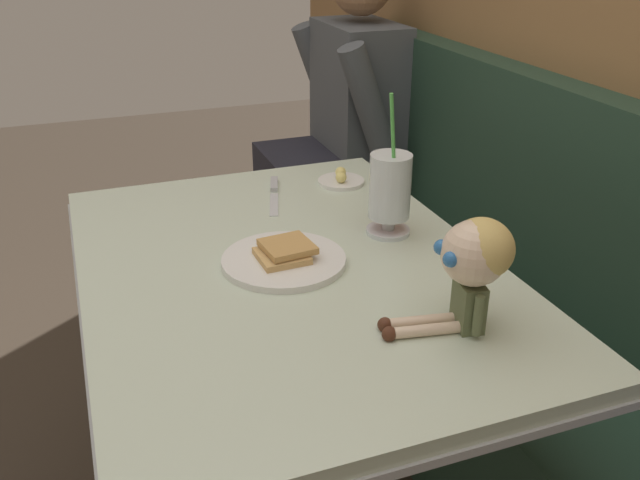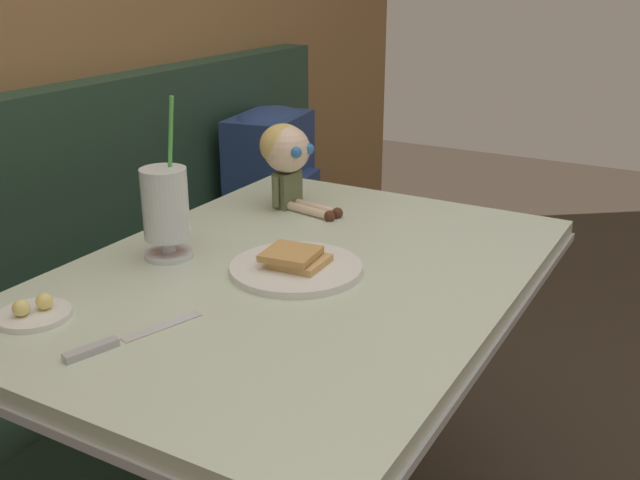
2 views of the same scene
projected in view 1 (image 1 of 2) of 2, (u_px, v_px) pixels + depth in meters
The scene contains 8 objects.
booth_bench at pixel (526, 368), 1.75m from camera, with size 2.60×0.48×1.00m.
diner_table at pixel (290, 346), 1.46m from camera, with size 1.11×0.81×0.74m.
toast_plate at pixel (284, 258), 1.37m from camera, with size 0.25×0.25×0.04m.
milkshake_glass at pixel (390, 189), 1.46m from camera, with size 0.10×0.10×0.32m.
butter_saucer at pixel (341, 180), 1.78m from camera, with size 0.12×0.12×0.04m.
butter_knife at pixel (274, 190), 1.73m from camera, with size 0.23×0.09×0.01m.
seated_doll at pixel (474, 259), 1.11m from camera, with size 0.13×0.23×0.20m.
diner_patron at pixel (348, 105), 2.48m from camera, with size 0.55×0.48×0.81m.
Camera 1 is at (1.16, -0.18, 1.38)m, focal length 38.55 mm.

